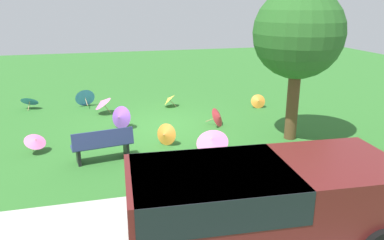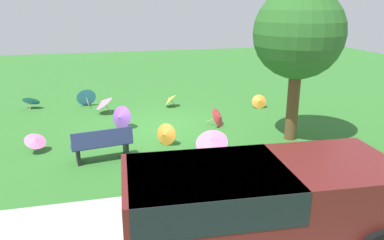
{
  "view_description": "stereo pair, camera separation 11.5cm",
  "coord_description": "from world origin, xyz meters",
  "px_view_note": "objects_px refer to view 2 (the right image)",
  "views": [
    {
      "loc": [
        2.07,
        12.11,
        4.14
      ],
      "look_at": [
        -0.67,
        1.37,
        0.6
      ],
      "focal_mm": 35.36,
      "sensor_mm": 36.0,
      "label": 1
    },
    {
      "loc": [
        1.96,
        12.14,
        4.14
      ],
      "look_at": [
        -0.67,
        1.37,
        0.6
      ],
      "focal_mm": 35.36,
      "sensor_mm": 36.0,
      "label": 2
    }
  ],
  "objects_px": {
    "parasol_blue_0": "(31,100)",
    "parasol_orange_0": "(165,134)",
    "parasol_red_0": "(219,117)",
    "parasol_purple_0": "(120,117)",
    "parasol_yellow_0": "(170,99)",
    "van_dark": "(252,201)",
    "park_bench": "(102,144)",
    "parasol_pink_1": "(103,102)",
    "shade_tree": "(299,34)",
    "parasol_pink_2": "(35,140)",
    "parasol_blue_1": "(86,97)",
    "parasol_orange_1": "(259,101)",
    "parasol_pink_0": "(211,141)"
  },
  "relations": [
    {
      "from": "van_dark",
      "to": "park_bench",
      "type": "xyz_separation_m",
      "value": [
        2.42,
        -4.43,
        -0.45
      ]
    },
    {
      "from": "parasol_purple_0",
      "to": "parasol_yellow_0",
      "type": "distance_m",
      "value": 3.07
    },
    {
      "from": "parasol_blue_0",
      "to": "parasol_pink_2",
      "type": "distance_m",
      "value": 4.97
    },
    {
      "from": "parasol_blue_1",
      "to": "parasol_yellow_0",
      "type": "relative_size",
      "value": 1.11
    },
    {
      "from": "parasol_blue_1",
      "to": "parasol_red_0",
      "type": "distance_m",
      "value": 5.85
    },
    {
      "from": "parasol_purple_0",
      "to": "parasol_pink_2",
      "type": "distance_m",
      "value": 2.93
    },
    {
      "from": "parasol_pink_0",
      "to": "parasol_orange_1",
      "type": "distance_m",
      "value": 5.47
    },
    {
      "from": "van_dark",
      "to": "parasol_blue_0",
      "type": "relative_size",
      "value": 5.98
    },
    {
      "from": "van_dark",
      "to": "parasol_red_0",
      "type": "xyz_separation_m",
      "value": [
        -1.48,
        -6.47,
        -0.59
      ]
    },
    {
      "from": "parasol_red_0",
      "to": "parasol_yellow_0",
      "type": "bearing_deg",
      "value": -67.43
    },
    {
      "from": "van_dark",
      "to": "parasol_blue_0",
      "type": "bearing_deg",
      "value": -63.87
    },
    {
      "from": "park_bench",
      "to": "parasol_blue_1",
      "type": "bearing_deg",
      "value": -84.51
    },
    {
      "from": "park_bench",
      "to": "parasol_purple_0",
      "type": "height_order",
      "value": "park_bench"
    },
    {
      "from": "parasol_pink_0",
      "to": "parasol_blue_0",
      "type": "distance_m",
      "value": 8.51
    },
    {
      "from": "park_bench",
      "to": "parasol_purple_0",
      "type": "bearing_deg",
      "value": -103.53
    },
    {
      "from": "parasol_yellow_0",
      "to": "parasol_orange_1",
      "type": "xyz_separation_m",
      "value": [
        -3.42,
        1.06,
        -0.03
      ]
    },
    {
      "from": "park_bench",
      "to": "parasol_red_0",
      "type": "bearing_deg",
      "value": -152.4
    },
    {
      "from": "van_dark",
      "to": "parasol_blue_1",
      "type": "xyz_separation_m",
      "value": [
        2.98,
        -10.26,
        -0.53
      ]
    },
    {
      "from": "parasol_purple_0",
      "to": "parasol_yellow_0",
      "type": "bearing_deg",
      "value": -132.92
    },
    {
      "from": "parasol_red_0",
      "to": "parasol_purple_0",
      "type": "bearing_deg",
      "value": -10.09
    },
    {
      "from": "parasol_pink_0",
      "to": "parasol_pink_2",
      "type": "height_order",
      "value": "parasol_pink_0"
    },
    {
      "from": "parasol_yellow_0",
      "to": "parasol_red_0",
      "type": "xyz_separation_m",
      "value": [
        -1.18,
        2.83,
        0.01
      ]
    },
    {
      "from": "park_bench",
      "to": "parasol_orange_1",
      "type": "relative_size",
      "value": 2.62
    },
    {
      "from": "van_dark",
      "to": "parasol_blue_0",
      "type": "distance_m",
      "value": 11.54
    },
    {
      "from": "parasol_orange_0",
      "to": "shade_tree",
      "type": "bearing_deg",
      "value": 174.46
    },
    {
      "from": "van_dark",
      "to": "shade_tree",
      "type": "distance_m",
      "value": 6.24
    },
    {
      "from": "shade_tree",
      "to": "parasol_yellow_0",
      "type": "relative_size",
      "value": 6.02
    },
    {
      "from": "parasol_blue_1",
      "to": "parasol_yellow_0",
      "type": "bearing_deg",
      "value": 163.74
    },
    {
      "from": "parasol_red_0",
      "to": "parasol_pink_1",
      "type": "bearing_deg",
      "value": -32.85
    },
    {
      "from": "park_bench",
      "to": "parasol_orange_0",
      "type": "bearing_deg",
      "value": -158.03
    },
    {
      "from": "parasol_orange_1",
      "to": "parasol_pink_2",
      "type": "xyz_separation_m",
      "value": [
        7.97,
        2.79,
        0.09
      ]
    },
    {
      "from": "parasol_purple_0",
      "to": "parasol_red_0",
      "type": "xyz_separation_m",
      "value": [
        -3.27,
        0.58,
        -0.06
      ]
    },
    {
      "from": "park_bench",
      "to": "parasol_pink_2",
      "type": "bearing_deg",
      "value": -29.14
    },
    {
      "from": "parasol_blue_1",
      "to": "parasol_purple_0",
      "type": "relative_size",
      "value": 1.06
    },
    {
      "from": "parasol_blue_0",
      "to": "parasol_orange_1",
      "type": "bearing_deg",
      "value": 166.54
    },
    {
      "from": "parasol_pink_1",
      "to": "shade_tree",
      "type": "bearing_deg",
      "value": 143.54
    },
    {
      "from": "parasol_pink_0",
      "to": "parasol_purple_0",
      "type": "bearing_deg",
      "value": -54.93
    },
    {
      "from": "parasol_purple_0",
      "to": "parasol_blue_1",
      "type": "bearing_deg",
      "value": -69.64
    },
    {
      "from": "parasol_blue_1",
      "to": "parasol_red_0",
      "type": "bearing_deg",
      "value": 139.65
    },
    {
      "from": "shade_tree",
      "to": "parasol_blue_1",
      "type": "height_order",
      "value": "shade_tree"
    },
    {
      "from": "parasol_blue_0",
      "to": "parasol_yellow_0",
      "type": "height_order",
      "value": "parasol_blue_0"
    },
    {
      "from": "parasol_blue_0",
      "to": "parasol_orange_0",
      "type": "height_order",
      "value": "parasol_orange_0"
    },
    {
      "from": "shade_tree",
      "to": "parasol_blue_1",
      "type": "distance_m",
      "value": 8.77
    },
    {
      "from": "parasol_pink_0",
      "to": "parasol_blue_0",
      "type": "relative_size",
      "value": 1.48
    },
    {
      "from": "van_dark",
      "to": "parasol_yellow_0",
      "type": "height_order",
      "value": "van_dark"
    },
    {
      "from": "parasol_orange_0",
      "to": "parasol_pink_2",
      "type": "bearing_deg",
      "value": -4.49
    },
    {
      "from": "parasol_blue_0",
      "to": "parasol_pink_2",
      "type": "height_order",
      "value": "parasol_blue_0"
    },
    {
      "from": "parasol_purple_0",
      "to": "parasol_pink_2",
      "type": "xyz_separation_m",
      "value": [
        2.46,
        1.6,
        -0.01
      ]
    },
    {
      "from": "parasol_orange_1",
      "to": "parasol_pink_1",
      "type": "bearing_deg",
      "value": -6.48
    },
    {
      "from": "parasol_blue_1",
      "to": "parasol_pink_1",
      "type": "distance_m",
      "value": 1.49
    }
  ]
}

